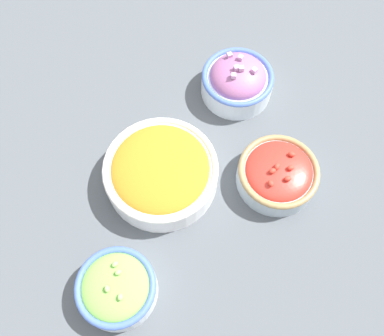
{
  "coord_description": "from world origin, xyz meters",
  "views": [
    {
      "loc": [
        -0.15,
        -0.31,
        0.77
      ],
      "look_at": [
        0.0,
        0.0,
        0.03
      ],
      "focal_mm": 40.0,
      "sensor_mm": 36.0,
      "label": 1
    }
  ],
  "objects_px": {
    "bowl_carrots": "(161,172)",
    "bowl_red_onion": "(237,80)",
    "bowl_cherry_tomatoes": "(278,174)",
    "bowl_lettuce": "(116,288)"
  },
  "relations": [
    {
      "from": "bowl_carrots",
      "to": "bowl_cherry_tomatoes",
      "type": "xyz_separation_m",
      "value": [
        0.2,
        -0.1,
        -0.01
      ]
    },
    {
      "from": "bowl_red_onion",
      "to": "bowl_lettuce",
      "type": "bearing_deg",
      "value": -143.96
    },
    {
      "from": "bowl_red_onion",
      "to": "bowl_cherry_tomatoes",
      "type": "xyz_separation_m",
      "value": [
        -0.03,
        -0.22,
        -0.01
      ]
    },
    {
      "from": "bowl_red_onion",
      "to": "bowl_cherry_tomatoes",
      "type": "relative_size",
      "value": 0.98
    },
    {
      "from": "bowl_red_onion",
      "to": "bowl_lettuce",
      "type": "relative_size",
      "value": 1.09
    },
    {
      "from": "bowl_carrots",
      "to": "bowl_cherry_tomatoes",
      "type": "relative_size",
      "value": 1.41
    },
    {
      "from": "bowl_carrots",
      "to": "bowl_red_onion",
      "type": "distance_m",
      "value": 0.26
    },
    {
      "from": "bowl_cherry_tomatoes",
      "to": "bowl_red_onion",
      "type": "bearing_deg",
      "value": 81.72
    },
    {
      "from": "bowl_carrots",
      "to": "bowl_red_onion",
      "type": "height_order",
      "value": "bowl_red_onion"
    },
    {
      "from": "bowl_carrots",
      "to": "bowl_cherry_tomatoes",
      "type": "height_order",
      "value": "bowl_carrots"
    }
  ]
}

